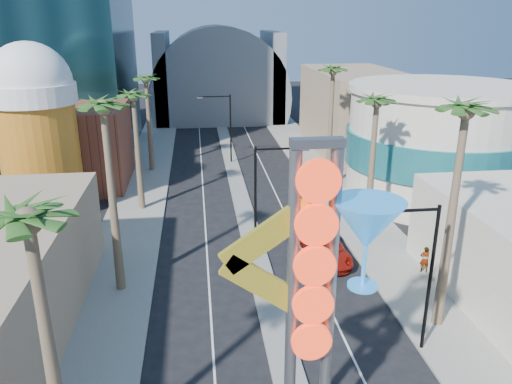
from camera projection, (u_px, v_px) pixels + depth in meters
name	position (u px, v px, depth m)	size (l,w,h in m)	color
sidewalk_west	(142.00, 190.00, 49.17)	(5.00, 100.00, 0.15)	gray
sidewalk_east	(330.00, 183.00, 51.32)	(5.00, 100.00, 0.15)	gray
median	(235.00, 178.00, 53.05)	(1.60, 84.00, 0.15)	gray
brick_filler_west	(76.00, 146.00, 49.94)	(10.00, 10.00, 8.00)	brown
filler_east	(355.00, 112.00, 62.59)	(10.00, 20.00, 10.00)	tan
beer_mug	(36.00, 125.00, 41.06)	(7.00, 7.00, 14.50)	#BA5718
turquoise_building	(436.00, 143.00, 45.88)	(16.60, 16.60, 10.60)	beige
canopy	(219.00, 92.00, 83.48)	(22.00, 16.00, 22.00)	slate
neon_sign	(334.00, 280.00, 17.93)	(6.53, 2.60, 12.55)	gray
streetlight_0	(263.00, 190.00, 34.66)	(3.79, 0.25, 8.00)	black
streetlight_1	(226.00, 122.00, 57.01)	(3.79, 0.25, 8.00)	black
streetlight_2	(423.00, 267.00, 24.14)	(3.45, 0.25, 8.00)	black
palm_0	(31.00, 239.00, 15.05)	(2.40, 2.40, 11.70)	brown
palm_1	(104.00, 120.00, 27.86)	(2.40, 2.40, 12.70)	brown
palm_2	(134.00, 103.00, 41.42)	(2.40, 2.40, 11.20)	brown
palm_3	(146.00, 85.00, 52.65)	(2.40, 2.40, 11.20)	brown
palm_5	(464.00, 126.00, 24.13)	(2.40, 2.40, 13.20)	brown
palm_6	(376.00, 110.00, 35.81)	(2.40, 2.40, 11.70)	brown
palm_7	(333.00, 78.00, 46.75)	(2.40, 2.40, 12.70)	brown
red_pickup	(326.00, 249.00, 35.11)	(2.74, 5.94, 1.65)	#A8160C
pedestrian_a	(425.00, 259.00, 33.03)	(0.67, 0.44, 1.84)	gray
pedestrian_b	(375.00, 223.00, 39.10)	(0.78, 0.60, 1.60)	gray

